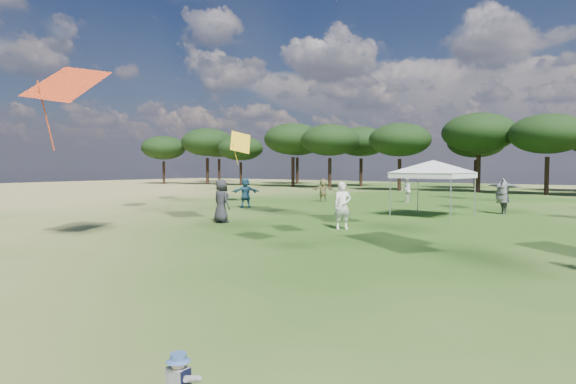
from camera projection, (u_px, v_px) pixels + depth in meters
name	position (u px, v px, depth m)	size (l,w,h in m)	color
tent_left	(433.00, 163.00, 22.98)	(6.31, 6.31, 3.00)	gray
toddler	(180.00, 381.00, 4.86)	(0.35, 0.39, 0.52)	#161D32
festival_crowd	(504.00, 199.00, 22.41)	(28.63, 23.28, 1.93)	olive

